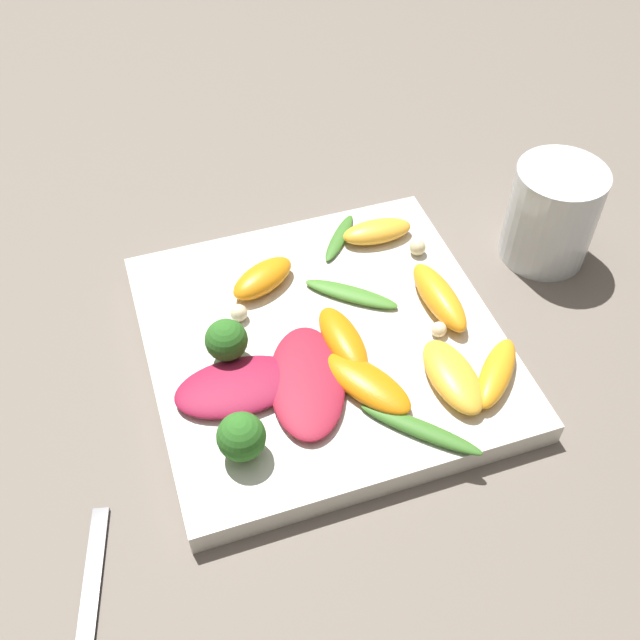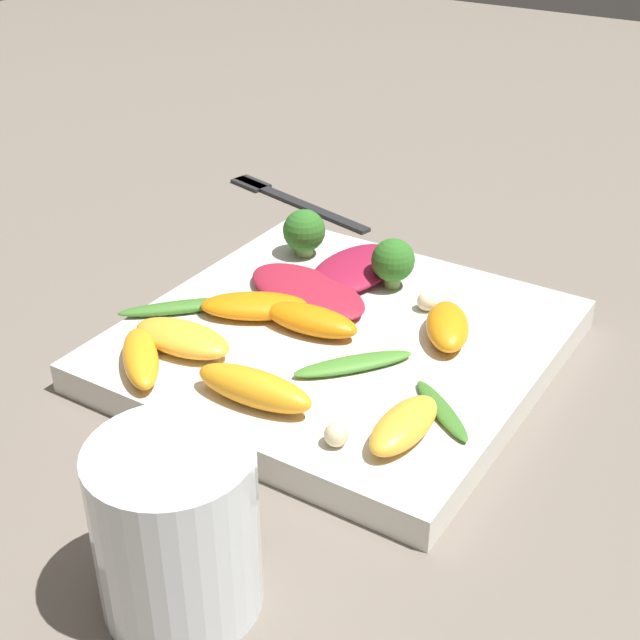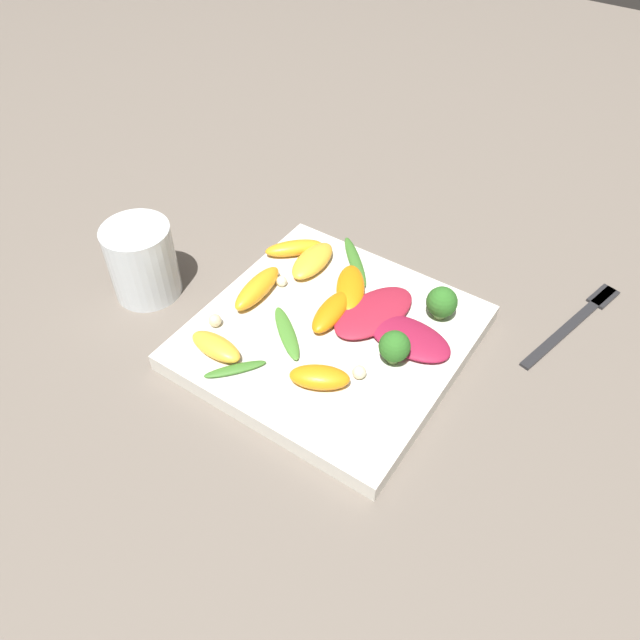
% 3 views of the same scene
% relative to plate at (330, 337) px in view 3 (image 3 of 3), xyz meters
% --- Properties ---
extents(ground_plane, '(2.40, 2.40, 0.00)m').
position_rel_plate_xyz_m(ground_plane, '(0.00, 0.00, -0.01)').
color(ground_plane, '#6B6056').
extents(plate, '(0.27, 0.27, 0.02)m').
position_rel_plate_xyz_m(plate, '(0.00, 0.00, 0.00)').
color(plate, silver).
rests_on(plate, ground_plane).
extents(drinking_glass, '(0.08, 0.08, 0.09)m').
position_rel_plate_xyz_m(drinking_glass, '(0.05, -0.22, 0.03)').
color(drinking_glass, white).
rests_on(drinking_glass, ground_plane).
extents(fork, '(0.18, 0.06, 0.01)m').
position_rel_plate_xyz_m(fork, '(-0.19, 0.21, -0.01)').
color(fork, '#262628').
rests_on(fork, ground_plane).
extents(radicchio_leaf_0, '(0.12, 0.08, 0.01)m').
position_rel_plate_xyz_m(radicchio_leaf_0, '(-0.04, 0.03, 0.02)').
color(radicchio_leaf_0, maroon).
rests_on(radicchio_leaf_0, plate).
extents(radicchio_leaf_1, '(0.06, 0.10, 0.01)m').
position_rel_plate_xyz_m(radicchio_leaf_1, '(-0.03, 0.08, 0.02)').
color(radicchio_leaf_1, maroon).
rests_on(radicchio_leaf_1, plate).
extents(orange_segment_0, '(0.07, 0.06, 0.02)m').
position_rel_plate_xyz_m(orange_segment_0, '(-0.08, -0.11, 0.02)').
color(orange_segment_0, orange).
rests_on(orange_segment_0, plate).
extents(orange_segment_1, '(0.08, 0.07, 0.02)m').
position_rel_plate_xyz_m(orange_segment_1, '(-0.06, -0.01, 0.02)').
color(orange_segment_1, orange).
rests_on(orange_segment_1, plate).
extents(orange_segment_2, '(0.03, 0.06, 0.02)m').
position_rel_plate_xyz_m(orange_segment_2, '(0.09, -0.08, 0.02)').
color(orange_segment_2, '#FCAD33').
rests_on(orange_segment_2, plate).
extents(orange_segment_3, '(0.07, 0.04, 0.02)m').
position_rel_plate_xyz_m(orange_segment_3, '(-0.07, -0.07, 0.02)').
color(orange_segment_3, '#FCAD33').
rests_on(orange_segment_3, plate).
extents(orange_segment_4, '(0.07, 0.03, 0.02)m').
position_rel_plate_xyz_m(orange_segment_4, '(-0.02, -0.01, 0.02)').
color(orange_segment_4, orange).
rests_on(orange_segment_4, plate).
extents(orange_segment_5, '(0.05, 0.07, 0.02)m').
position_rel_plate_xyz_m(orange_segment_5, '(0.07, 0.03, 0.02)').
color(orange_segment_5, orange).
rests_on(orange_segment_5, plate).
extents(orange_segment_6, '(0.08, 0.03, 0.02)m').
position_rel_plate_xyz_m(orange_segment_6, '(-0.00, -0.10, 0.02)').
color(orange_segment_6, orange).
rests_on(orange_segment_6, plate).
extents(broccoli_floret_0, '(0.03, 0.03, 0.04)m').
position_rel_plate_xyz_m(broccoli_floret_0, '(0.00, 0.08, 0.03)').
color(broccoli_floret_0, '#7A9E51').
rests_on(broccoli_floret_0, plate).
extents(broccoli_floret_1, '(0.03, 0.03, 0.04)m').
position_rel_plate_xyz_m(broccoli_floret_1, '(-0.08, 0.09, 0.03)').
color(broccoli_floret_1, '#84AD5B').
rests_on(broccoli_floret_1, plate).
extents(arugula_sprig_0, '(0.06, 0.07, 0.01)m').
position_rel_plate_xyz_m(arugula_sprig_0, '(0.03, -0.03, 0.01)').
color(arugula_sprig_0, '#47842D').
rests_on(arugula_sprig_0, plate).
extents(arugula_sprig_1, '(0.06, 0.05, 0.01)m').
position_rel_plate_xyz_m(arugula_sprig_1, '(0.10, -0.05, 0.01)').
color(arugula_sprig_1, '#3D7528').
rests_on(arugula_sprig_1, plate).
extents(arugula_sprig_2, '(0.07, 0.08, 0.01)m').
position_rel_plate_xyz_m(arugula_sprig_2, '(-0.11, -0.04, 0.01)').
color(arugula_sprig_2, '#3D7528').
rests_on(arugula_sprig_2, plate).
extents(macadamia_nut_0, '(0.01, 0.01, 0.01)m').
position_rel_plate_xyz_m(macadamia_nut_0, '(-0.03, -0.09, 0.02)').
color(macadamia_nut_0, beige).
rests_on(macadamia_nut_0, plate).
extents(macadamia_nut_1, '(0.01, 0.01, 0.01)m').
position_rel_plate_xyz_m(macadamia_nut_1, '(0.04, 0.06, 0.02)').
color(macadamia_nut_1, beige).
rests_on(macadamia_nut_1, plate).
extents(macadamia_nut_2, '(0.01, 0.01, 0.01)m').
position_rel_plate_xyz_m(macadamia_nut_2, '(0.06, -0.11, 0.02)').
color(macadamia_nut_2, beige).
rests_on(macadamia_nut_2, plate).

